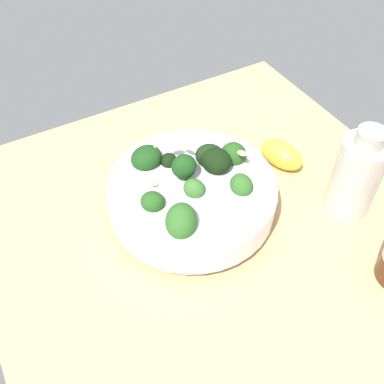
{
  "coord_description": "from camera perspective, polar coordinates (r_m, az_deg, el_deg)",
  "views": [
    {
      "loc": [
        32.31,
        -21.5,
        47.5
      ],
      "look_at": [
        -2.83,
        -1.73,
        4.0
      ],
      "focal_mm": 41.8,
      "sensor_mm": 36.0,
      "label": 1
    }
  ],
  "objects": [
    {
      "name": "bowl_of_broccoli",
      "position": [
        0.6,
        -0.01,
        -0.05
      ],
      "size": [
        22.36,
        22.36,
        9.93
      ],
      "color": "white",
      "rests_on": "ground_plane"
    },
    {
      "name": "ground_plane",
      "position": [
        0.63,
        2.66,
        -4.73
      ],
      "size": [
        60.1,
        60.1,
        3.73
      ],
      "primitive_type": "cube",
      "color": "tan"
    },
    {
      "name": "bottle_short",
      "position": [
        0.62,
        20.27,
        2.04
      ],
      "size": [
        6.22,
        6.22,
        13.53
      ],
      "color": "beige",
      "rests_on": "ground_plane"
    },
    {
      "name": "lemon_wedge",
      "position": [
        0.69,
        11.32,
        4.74
      ],
      "size": [
        8.03,
        5.88,
        3.84
      ],
      "primitive_type": "ellipsoid",
      "rotation": [
        0.0,
        0.0,
        3.41
      ],
      "color": "yellow",
      "rests_on": "ground_plane"
    }
  ]
}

